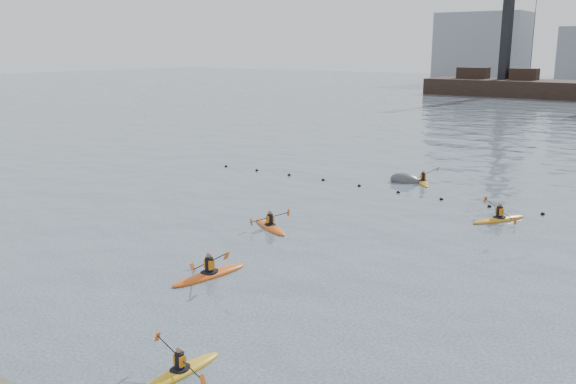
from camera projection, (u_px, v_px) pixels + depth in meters
The scene contains 8 objects.
ground at pixel (163, 324), 20.86m from camera, with size 400.00×400.00×0.00m, color #34434C.
float_line at pixel (421, 195), 38.92m from camera, with size 33.24×0.73×0.24m.
kayaker_0 at pixel (209, 274), 25.20m from camera, with size 2.58×3.75×1.53m.
kayaker_1 at pixel (180, 371), 17.68m from camera, with size 2.09×3.05×1.15m.
kayaker_2 at pixel (270, 226), 31.99m from camera, with size 3.28×2.17×1.07m.
kayaker_3 at pixel (499, 219), 33.33m from camera, with size 2.41×3.48×1.28m.
kayaker_5 at pixel (423, 181), 42.63m from camera, with size 2.25×2.95×1.28m.
mooring_buoy at pixel (407, 182), 42.98m from camera, with size 2.34×1.38×1.17m, color #3C3F41.
Camera 1 is at (14.74, -13.10, 9.25)m, focal length 38.00 mm.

